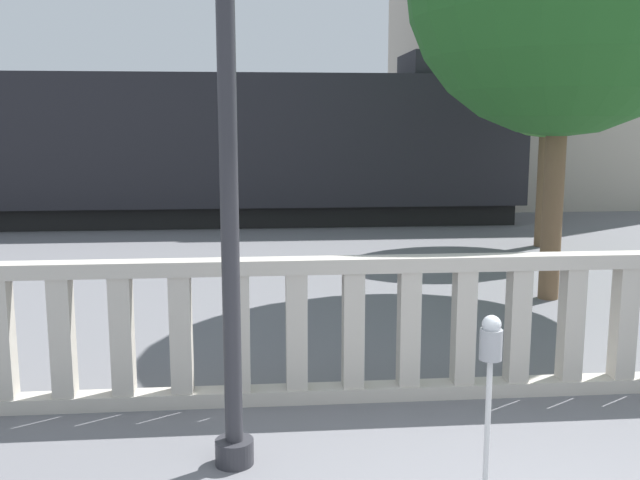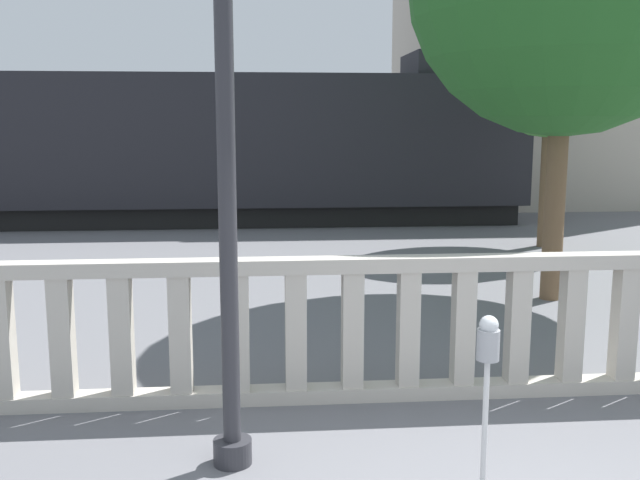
{
  "view_description": "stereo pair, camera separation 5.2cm",
  "coord_description": "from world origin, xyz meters",
  "px_view_note": "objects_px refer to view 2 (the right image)",
  "views": [
    {
      "loc": [
        -1.74,
        -3.51,
        2.68
      ],
      "look_at": [
        -1.05,
        4.07,
        1.42
      ],
      "focal_mm": 40.0,
      "sensor_mm": 36.0,
      "label": 1
    },
    {
      "loc": [
        -1.69,
        -3.52,
        2.68
      ],
      "look_at": [
        -1.05,
        4.07,
        1.42
      ],
      "focal_mm": 40.0,
      "sensor_mm": 36.0,
      "label": 2
    }
  ],
  "objects_px": {
    "parking_meter": "(488,357)",
    "tree_left": "(554,58)",
    "train_near": "(110,147)",
    "lamppost": "(225,99)"
  },
  "relations": [
    {
      "from": "lamppost",
      "to": "tree_left",
      "type": "relative_size",
      "value": 0.88
    },
    {
      "from": "parking_meter",
      "to": "tree_left",
      "type": "xyz_separation_m",
      "value": [
        4.66,
        10.37,
        2.92
      ]
    },
    {
      "from": "parking_meter",
      "to": "train_near",
      "type": "height_order",
      "value": "train_near"
    },
    {
      "from": "lamppost",
      "to": "train_near",
      "type": "xyz_separation_m",
      "value": [
        -3.66,
        13.79,
        -0.81
      ]
    },
    {
      "from": "parking_meter",
      "to": "tree_left",
      "type": "distance_m",
      "value": 11.74
    },
    {
      "from": "lamppost",
      "to": "train_near",
      "type": "height_order",
      "value": "lamppost"
    },
    {
      "from": "parking_meter",
      "to": "train_near",
      "type": "relative_size",
      "value": 0.06
    },
    {
      "from": "lamppost",
      "to": "tree_left",
      "type": "bearing_deg",
      "value": 56.05
    },
    {
      "from": "lamppost",
      "to": "train_near",
      "type": "relative_size",
      "value": 0.23
    },
    {
      "from": "tree_left",
      "to": "lamppost",
      "type": "bearing_deg",
      "value": -123.95
    }
  ]
}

